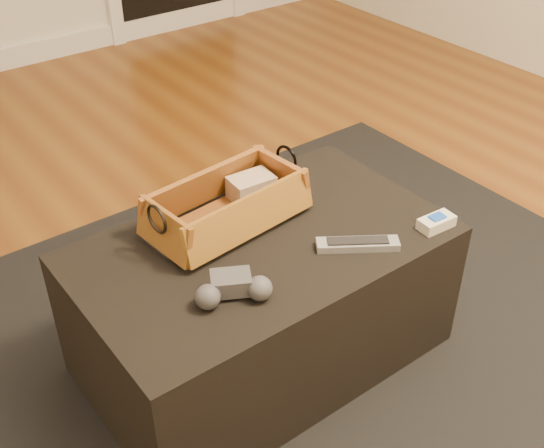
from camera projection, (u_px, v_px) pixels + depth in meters
floor at (275, 365)px, 2.04m from camera, size 5.00×5.50×0.01m
area_rug at (273, 364)px, 2.03m from camera, size 2.60×2.00×0.01m
ottoman at (262, 301)px, 1.94m from camera, size 1.00×0.60×0.42m
tv_remote at (225, 220)px, 1.85m from camera, size 0.24×0.10×0.02m
cloth_bundle at (251, 187)px, 1.95m from camera, size 0.13×0.09×0.07m
wicker_basket at (227, 207)px, 1.86m from camera, size 0.47×0.28×0.16m
game_controller at (233, 289)px, 1.61m from camera, size 0.20×0.15×0.06m
silver_remote at (358, 244)px, 1.79m from camera, size 0.21×0.16×0.03m
cream_gadget at (436, 222)px, 1.86m from camera, size 0.11×0.06×0.04m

